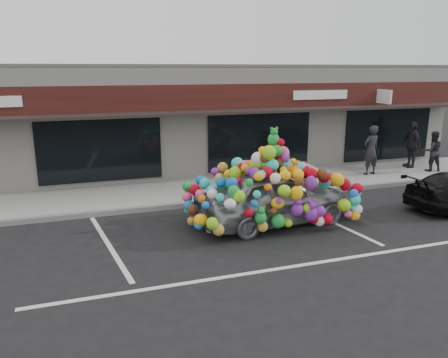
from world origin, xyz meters
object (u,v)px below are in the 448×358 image
object	(u,v)px
pedestrian_a	(371,150)
toy_car	(273,191)
pedestrian_b	(432,151)
pedestrian_c	(411,144)

from	to	relation	value
pedestrian_a	toy_car	bearing A→B (deg)	22.78
pedestrian_a	pedestrian_b	bearing A→B (deg)	166.19
pedestrian_a	pedestrian_b	size ratio (longest dim) A/B	1.19
pedestrian_a	pedestrian_b	xyz separation A→B (m)	(2.73, -0.26, -0.16)
pedestrian_b	pedestrian_a	bearing A→B (deg)	10.73
toy_car	pedestrian_a	xyz separation A→B (m)	(5.72, 3.46, 0.19)
toy_car	pedestrian_c	size ratio (longest dim) A/B	2.52
pedestrian_b	pedestrian_c	size ratio (longest dim) A/B	0.84
toy_car	pedestrian_c	world-z (taller)	toy_car
toy_car	pedestrian_a	world-z (taller)	toy_car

